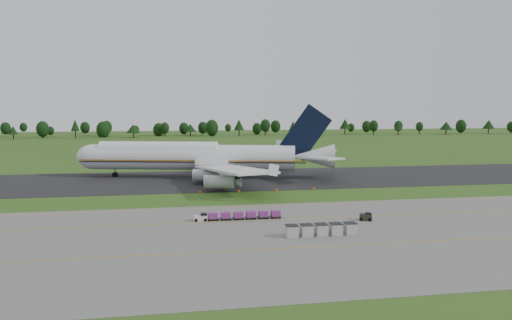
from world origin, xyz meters
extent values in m
plane|color=#2D5118|center=(0.00, 0.00, 0.00)|extent=(600.00, 600.00, 0.00)
cube|color=slate|center=(0.00, -34.00, 0.03)|extent=(300.00, 52.00, 0.06)
cube|color=black|center=(0.00, 28.00, 0.04)|extent=(300.00, 40.00, 0.08)
cube|color=#C98B0B|center=(0.00, -22.00, 0.07)|extent=(300.00, 0.25, 0.01)
cube|color=#C98B0B|center=(0.00, -40.00, 0.07)|extent=(300.00, 0.20, 0.01)
cube|color=#C98B0B|center=(0.00, -10.00, 0.07)|extent=(120.00, 0.20, 0.01)
cylinder|color=black|center=(-114.46, 214.25, 1.46)|extent=(0.70, 0.70, 2.93)
cone|color=#183713|center=(-114.46, 214.25, 5.53)|extent=(5.36, 5.36, 5.21)
cylinder|color=black|center=(-100.17, 225.38, 1.81)|extent=(0.70, 0.70, 3.62)
sphere|color=#183713|center=(-100.17, 225.38, 5.53)|extent=(7.83, 7.83, 7.83)
cylinder|color=black|center=(-79.64, 220.70, 2.13)|extent=(0.70, 0.70, 4.25)
cone|color=#183713|center=(-79.64, 220.70, 8.03)|extent=(5.44, 5.44, 7.56)
cylinder|color=black|center=(-63.29, 224.94, 1.53)|extent=(0.70, 0.70, 3.06)
sphere|color=#183713|center=(-63.29, 224.94, 4.67)|extent=(8.56, 8.56, 8.56)
cylinder|color=black|center=(-43.73, 215.91, 1.53)|extent=(0.70, 0.70, 3.06)
cone|color=#183713|center=(-43.73, 215.91, 5.78)|extent=(8.84, 8.84, 5.44)
cylinder|color=black|center=(-24.13, 227.34, 1.81)|extent=(0.70, 0.70, 3.62)
sphere|color=#183713|center=(-24.13, 227.34, 5.53)|extent=(5.85, 5.85, 5.85)
cylinder|color=black|center=(-7.41, 227.11, 1.47)|extent=(0.70, 0.70, 2.95)
cone|color=#183713|center=(-7.41, 227.11, 5.57)|extent=(8.03, 8.03, 5.24)
cylinder|color=black|center=(6.80, 224.75, 1.80)|extent=(0.70, 0.70, 3.60)
sphere|color=#183713|center=(6.80, 224.75, 5.49)|extent=(8.50, 8.50, 8.50)
cylinder|color=black|center=(24.50, 220.57, 2.04)|extent=(0.70, 0.70, 4.08)
cone|color=#183713|center=(24.50, 220.57, 7.70)|extent=(6.95, 6.95, 7.25)
cylinder|color=black|center=(43.74, 227.84, 2.16)|extent=(0.70, 0.70, 4.32)
sphere|color=#183713|center=(43.74, 227.84, 6.59)|extent=(6.87, 6.87, 6.87)
cylinder|color=black|center=(60.31, 215.95, 1.80)|extent=(0.70, 0.70, 3.61)
cone|color=#183713|center=(60.31, 215.95, 6.81)|extent=(6.00, 6.00, 6.41)
cylinder|color=black|center=(78.71, 216.67, 1.81)|extent=(0.70, 0.70, 3.61)
sphere|color=#183713|center=(78.71, 216.67, 5.52)|extent=(7.58, 7.58, 7.58)
cylinder|color=black|center=(100.64, 226.85, 1.98)|extent=(0.70, 0.70, 3.96)
cone|color=#183713|center=(100.64, 226.85, 7.48)|extent=(7.96, 7.96, 7.04)
cylinder|color=black|center=(117.54, 216.56, 2.08)|extent=(0.70, 0.70, 4.16)
sphere|color=#183713|center=(117.54, 216.56, 6.36)|extent=(6.08, 6.08, 6.08)
cylinder|color=black|center=(135.24, 215.66, 1.66)|extent=(0.70, 0.70, 3.33)
cone|color=#183713|center=(135.24, 215.66, 6.29)|extent=(6.18, 6.18, 5.92)
cylinder|color=black|center=(152.65, 218.65, 1.83)|extent=(0.70, 0.70, 3.65)
sphere|color=#183713|center=(152.65, 218.65, 5.58)|extent=(5.11, 5.11, 5.11)
cylinder|color=black|center=(171.09, 215.35, 1.64)|extent=(0.70, 0.70, 3.28)
cone|color=#183713|center=(171.09, 215.35, 6.19)|extent=(8.93, 8.93, 5.83)
cylinder|color=black|center=(188.67, 225.16, 1.75)|extent=(0.70, 0.70, 3.51)
sphere|color=#183713|center=(188.67, 225.16, 5.36)|extent=(7.40, 7.40, 7.40)
cylinder|color=black|center=(207.09, 219.62, 1.80)|extent=(0.70, 0.70, 3.61)
cone|color=#183713|center=(207.09, 219.62, 6.82)|extent=(8.53, 8.53, 6.42)
cylinder|color=black|center=(223.85, 217.49, 1.62)|extent=(0.70, 0.70, 3.23)
sphere|color=#183713|center=(223.85, 217.49, 4.94)|extent=(5.95, 5.95, 5.95)
cylinder|color=silver|center=(-14.45, 33.93, 5.77)|extent=(57.84, 20.30, 7.17)
cylinder|color=silver|center=(-24.13, 36.23, 7.47)|extent=(34.23, 13.25, 5.59)
sphere|color=silver|center=(-42.54, 40.59, 5.77)|extent=(7.17, 7.17, 7.17)
cone|color=silver|center=(18.98, 26.00, 6.27)|extent=(12.23, 9.15, 6.81)
cube|color=#BE771C|center=(-15.28, 30.42, 5.18)|extent=(62.01, 14.77, 0.35)
cube|color=silver|center=(-5.80, 12.33, 4.88)|extent=(17.13, 35.21, 0.55)
cube|color=silver|center=(2.98, 49.34, 4.88)|extent=(29.16, 32.49, 0.55)
cylinder|color=#9EA1A7|center=(-11.58, 20.36, 2.39)|extent=(7.52, 4.71, 3.19)
cylinder|color=#9EA1A7|center=(-9.44, 8.59, 2.39)|extent=(7.52, 4.71, 3.19)
cylinder|color=#9EA1A7|center=(-5.79, 44.77, 2.39)|extent=(7.52, 4.71, 3.19)
cylinder|color=#9EA1A7|center=(1.41, 54.32, 2.39)|extent=(7.52, 4.71, 3.19)
cube|color=black|center=(16.57, 26.57, 12.98)|extent=(14.25, 3.88, 15.99)
cube|color=silver|center=(18.71, 18.39, 6.57)|extent=(9.33, 14.02, 0.45)
cube|color=silver|center=(22.15, 32.92, 6.57)|extent=(13.06, 12.99, 0.45)
cylinder|color=slate|center=(-36.73, 39.22, 1.10)|extent=(0.36, 0.36, 2.19)
cylinder|color=black|center=(-36.73, 39.22, 0.65)|extent=(1.47, 1.17, 1.29)
cylinder|color=slate|center=(-9.67, 28.19, 1.10)|extent=(0.36, 0.36, 2.19)
cylinder|color=black|center=(-9.67, 28.19, 0.65)|extent=(1.47, 1.17, 1.29)
cylinder|color=slate|center=(-7.60, 36.91, 1.10)|extent=(0.36, 0.36, 2.19)
cylinder|color=black|center=(-7.60, 36.91, 0.65)|extent=(1.47, 1.17, 1.29)
cube|color=silver|center=(-15.74, -20.81, 0.56)|extent=(2.38, 1.28, 1.01)
cylinder|color=black|center=(-16.57, -21.45, 0.33)|extent=(0.55, 0.20, 0.55)
cube|color=black|center=(-13.55, -20.81, 0.38)|extent=(1.83, 1.37, 0.11)
cube|color=#732973|center=(-13.55, -20.81, 0.93)|extent=(1.65, 1.28, 1.01)
cylinder|color=black|center=(-14.28, -21.45, 0.22)|extent=(0.31, 0.14, 0.31)
cube|color=black|center=(-11.26, -20.81, 0.38)|extent=(1.83, 1.37, 0.11)
cube|color=#732973|center=(-11.26, -20.81, 0.93)|extent=(1.65, 1.28, 1.01)
cylinder|color=black|center=(-11.99, -21.45, 0.22)|extent=(0.31, 0.14, 0.31)
cube|color=black|center=(-8.97, -20.81, 0.38)|extent=(1.83, 1.37, 0.11)
cube|color=#732973|center=(-8.97, -20.81, 0.93)|extent=(1.65, 1.28, 1.01)
cylinder|color=black|center=(-9.70, -21.45, 0.22)|extent=(0.31, 0.14, 0.31)
cube|color=black|center=(-6.68, -20.81, 0.38)|extent=(1.83, 1.37, 0.11)
cube|color=#732973|center=(-6.68, -20.81, 0.93)|extent=(1.65, 1.28, 1.01)
cylinder|color=black|center=(-7.41, -21.45, 0.22)|extent=(0.31, 0.14, 0.31)
cube|color=black|center=(-4.39, -20.81, 0.38)|extent=(1.83, 1.37, 0.11)
cube|color=#732973|center=(-4.39, -20.81, 0.93)|extent=(1.65, 1.28, 1.01)
cylinder|color=black|center=(-5.12, -21.45, 0.22)|extent=(0.31, 0.14, 0.31)
cube|color=black|center=(-2.10, -20.81, 0.38)|extent=(1.83, 1.37, 0.11)
cube|color=#732973|center=(-2.10, -20.81, 0.93)|extent=(1.65, 1.28, 1.01)
cylinder|color=black|center=(-2.83, -21.45, 0.22)|extent=(0.31, 0.14, 0.31)
cylinder|color=black|center=(-15.74, -20.81, 0.33)|extent=(0.55, 0.20, 0.55)
cube|color=#2C2F21|center=(13.40, -25.37, 0.65)|extent=(2.49, 2.07, 1.18)
cylinder|color=black|center=(12.65, -26.02, 0.36)|extent=(0.60, 0.21, 0.60)
cylinder|color=black|center=(14.15, -24.73, 0.36)|extent=(0.60, 0.21, 0.60)
cube|color=#A8A8A8|center=(-2.34, -34.04, 0.95)|extent=(1.79, 1.79, 1.79)
cube|color=black|center=(-2.34, -34.04, 1.89)|extent=(1.90, 1.90, 0.09)
cube|color=#A8A8A8|center=(0.06, -34.04, 0.95)|extent=(1.79, 1.79, 1.79)
cube|color=black|center=(0.06, -34.04, 1.89)|extent=(1.90, 1.90, 0.09)
cube|color=#A8A8A8|center=(2.46, -34.04, 0.95)|extent=(1.79, 1.79, 1.79)
cube|color=black|center=(2.46, -34.04, 1.89)|extent=(1.90, 1.90, 0.09)
cube|color=#A8A8A8|center=(4.86, -34.04, 0.95)|extent=(1.79, 1.79, 1.79)
cube|color=black|center=(4.86, -34.04, 1.89)|extent=(1.90, 1.90, 0.09)
cube|color=#A8A8A8|center=(7.26, -34.04, 0.95)|extent=(1.79, 1.79, 1.79)
cube|color=black|center=(7.26, -34.04, 1.89)|extent=(1.90, 1.90, 0.09)
cube|color=#E76007|center=(-14.17, 7.26, 0.30)|extent=(0.50, 0.12, 0.60)
cube|color=black|center=(-14.17, 7.26, 0.02)|extent=(0.30, 0.30, 0.04)
cube|color=#E76007|center=(-4.96, 7.26, 0.30)|extent=(0.50, 0.12, 0.60)
cube|color=black|center=(-4.96, 7.26, 0.02)|extent=(0.30, 0.30, 0.04)
cube|color=#E76007|center=(4.24, 7.26, 0.30)|extent=(0.50, 0.12, 0.60)
cube|color=black|center=(4.24, 7.26, 0.02)|extent=(0.30, 0.30, 0.04)
cube|color=#E76007|center=(13.45, 7.26, 0.30)|extent=(0.50, 0.12, 0.60)
cube|color=black|center=(13.45, 7.26, 0.02)|extent=(0.30, 0.30, 0.04)
camera|label=1|loc=(-20.82, -108.15, 20.55)|focal=35.00mm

